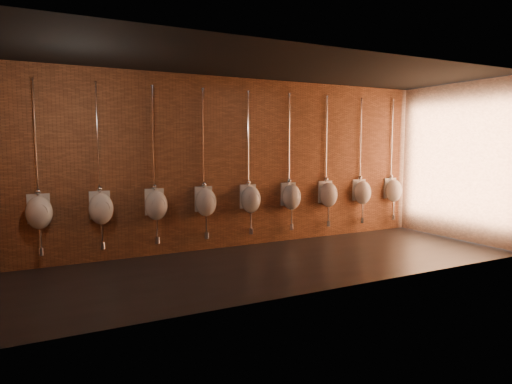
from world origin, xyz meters
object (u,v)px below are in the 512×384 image
Objects in this scene: urinal_3 at (156,204)px; urinal_8 at (362,192)px; urinal_4 at (206,201)px; urinal_5 at (251,199)px; urinal_9 at (393,190)px; urinal_6 at (291,196)px; urinal_7 at (328,194)px; urinal_2 at (101,208)px; urinal_1 at (39,212)px.

urinal_3 is 4.57m from urinal_8.
urinal_4 is at bearing 0.00° from urinal_3.
urinal_5 and urinal_8 have the same top height.
urinal_4 is 1.00× the size of urinal_9.
urinal_7 is (0.91, 0.00, 0.00)m from urinal_6.
urinal_4 and urinal_8 have the same top height.
urinal_8 is 0.91m from urinal_9.
urinal_5 is 0.91m from urinal_6.
urinal_2 is 6.40m from urinal_9.
urinal_2 is (0.91, 0.00, 0.00)m from urinal_1.
urinal_2 is 1.00× the size of urinal_3.
urinal_8 is (0.91, 0.00, 0.00)m from urinal_7.
urinal_3 and urinal_6 have the same top height.
urinal_6 and urinal_8 have the same top height.
urinal_9 is (1.83, 0.00, 0.00)m from urinal_7.
urinal_5 is 1.00× the size of urinal_6.
urinal_2 is 1.00× the size of urinal_4.
urinal_2 is at bearing 180.00° from urinal_3.
urinal_7 is (4.57, 0.00, 0.00)m from urinal_2.
urinal_2 is 1.00× the size of urinal_7.
urinal_4 is at bearing 180.00° from urinal_7.
urinal_6 is 1.00× the size of urinal_9.
urinal_9 is at bearing 0.00° from urinal_7.
urinal_3 is 1.00× the size of urinal_4.
urinal_3 is (0.91, 0.00, 0.00)m from urinal_2.
urinal_6 is 1.00× the size of urinal_7.
urinal_8 is at bearing 180.00° from urinal_9.
urinal_2 is 5.49m from urinal_8.
urinal_4 is (0.91, 0.00, 0.00)m from urinal_3.
urinal_3 is 2.74m from urinal_6.
urinal_6 is (1.83, 0.00, 0.00)m from urinal_4.
urinal_1 is 2.74m from urinal_4.
urinal_3 is 1.00× the size of urinal_8.
urinal_1 is at bearing 180.00° from urinal_8.
urinal_6 and urinal_7 have the same top height.
urinal_4 is (1.83, 0.00, 0.00)m from urinal_2.
urinal_1 and urinal_8 have the same top height.
urinal_1 is 1.00× the size of urinal_2.
urinal_3 is at bearing 180.00° from urinal_7.
urinal_5 is (3.66, 0.00, 0.00)m from urinal_1.
urinal_1 is 6.40m from urinal_8.
urinal_2 is 1.00× the size of urinal_9.
urinal_3 and urinal_7 have the same top height.
urinal_3 is at bearing 180.00° from urinal_4.
urinal_8 is at bearing 0.00° from urinal_6.
urinal_7 and urinal_8 have the same top height.
urinal_8 is 1.00× the size of urinal_9.
urinal_8 is (1.83, 0.00, 0.00)m from urinal_6.
urinal_5 is 3.66m from urinal_9.
urinal_8 is (2.74, 0.00, 0.00)m from urinal_5.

